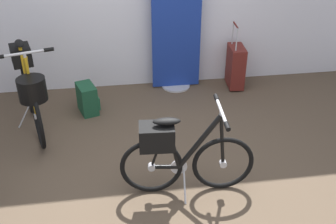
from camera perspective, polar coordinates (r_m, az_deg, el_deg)
ground_plane at (r=3.63m, az=-0.51°, el=-9.61°), size 6.18×6.18×0.00m
floor_banner_stand at (r=4.92m, az=1.21°, el=11.03°), size 0.60×0.36×1.59m
folding_bike_foreground at (r=3.29m, az=1.53°, el=-6.03°), size 1.13×0.53×0.80m
display_bike_left at (r=4.32m, az=-19.24°, el=3.35°), size 0.57×1.38×0.99m
rolling_suitcase at (r=5.16m, az=9.65°, el=6.48°), size 0.21×0.37×0.83m
handbag_on_floor at (r=4.64m, az=-11.43°, el=1.86°), size 0.27×0.34×0.34m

